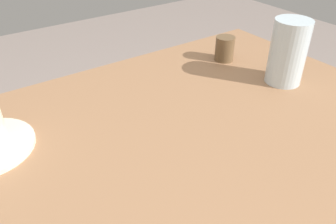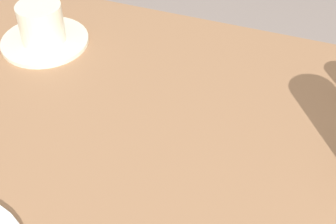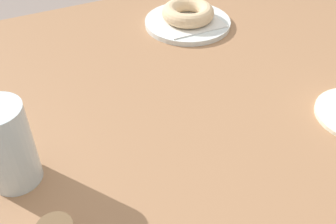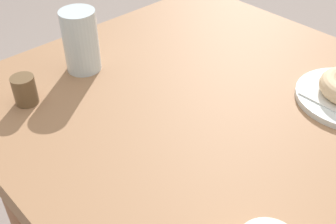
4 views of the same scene
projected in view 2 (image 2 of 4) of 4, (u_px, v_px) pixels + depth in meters
The scene contains 2 objects.
table at pixel (81, 204), 0.71m from camera, with size 1.10×0.84×0.76m.
coffee_cup at pixel (42, 28), 0.85m from camera, with size 0.16×0.16×0.08m.
Camera 2 is at (-0.26, 0.36, 1.26)m, focal length 51.77 mm.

